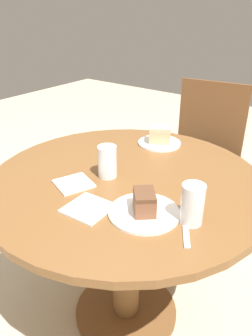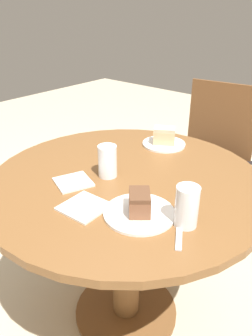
# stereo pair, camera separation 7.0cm
# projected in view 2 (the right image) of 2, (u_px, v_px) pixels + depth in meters

# --- Properties ---
(ground_plane) EXTENTS (8.00, 8.00, 0.00)m
(ground_plane) POSITION_uv_depth(u_px,v_px,m) (126.00, 312.00, 1.64)
(ground_plane) COLOR beige
(table) EXTENTS (1.09, 1.09, 0.77)m
(table) POSITION_uv_depth(u_px,v_px,m) (126.00, 215.00, 1.38)
(table) COLOR brown
(table) RESTS_ON ground_plane
(chair) EXTENTS (0.53, 0.52, 0.94)m
(chair) POSITION_uv_depth(u_px,v_px,m) (211.00, 156.00, 2.14)
(chair) COLOR brown
(chair) RESTS_ON ground_plane
(plate_near) EXTENTS (0.24, 0.24, 0.01)m
(plate_near) POSITION_uv_depth(u_px,v_px,m) (139.00, 213.00, 1.07)
(plate_near) COLOR white
(plate_near) RESTS_ON table
(plate_far) EXTENTS (0.21, 0.21, 0.01)m
(plate_far) POSITION_uv_depth(u_px,v_px,m) (164.00, 144.00, 1.58)
(plate_far) COLOR white
(plate_far) RESTS_ON table
(cake_slice_near) EXTENTS (0.11, 0.12, 0.07)m
(cake_slice_near) POSITION_uv_depth(u_px,v_px,m) (140.00, 202.00, 1.05)
(cake_slice_near) COLOR brown
(cake_slice_near) RESTS_ON plate_near
(cake_slice_far) EXTENTS (0.13, 0.12, 0.08)m
(cake_slice_far) POSITION_uv_depth(u_px,v_px,m) (164.00, 135.00, 1.56)
(cake_slice_far) COLOR tan
(cake_slice_far) RESTS_ON plate_far
(glass_lemonade) EXTENTS (0.07, 0.07, 0.13)m
(glass_lemonade) POSITION_uv_depth(u_px,v_px,m) (108.00, 163.00, 1.28)
(glass_lemonade) COLOR silver
(glass_lemonade) RESTS_ON table
(glass_water) EXTENTS (0.07, 0.07, 0.13)m
(glass_water) POSITION_uv_depth(u_px,v_px,m) (187.00, 209.00, 0.99)
(glass_water) COLOR silver
(glass_water) RESTS_ON table
(napkin_stack) EXTENTS (0.15, 0.15, 0.01)m
(napkin_stack) POSITION_uv_depth(u_px,v_px,m) (84.00, 207.00, 1.10)
(napkin_stack) COLOR silver
(napkin_stack) RESTS_ON table
(fork) EXTENTS (0.11, 0.17, 0.00)m
(fork) POSITION_uv_depth(u_px,v_px,m) (179.00, 230.00, 0.99)
(fork) COLOR silver
(fork) RESTS_ON table
(napkin_side) EXTENTS (0.17, 0.17, 0.01)m
(napkin_side) POSITION_uv_depth(u_px,v_px,m) (73.00, 182.00, 1.25)
(napkin_side) COLOR silver
(napkin_side) RESTS_ON table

